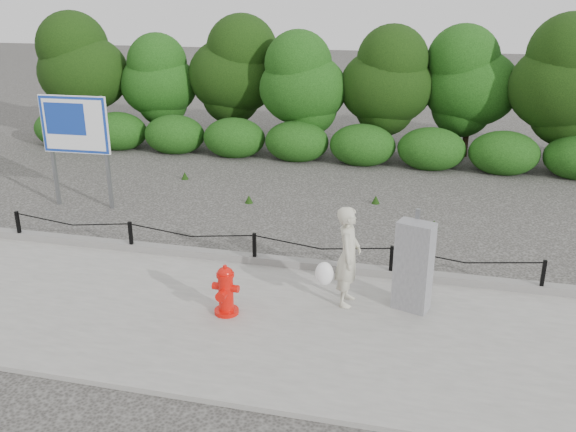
% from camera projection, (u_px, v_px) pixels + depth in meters
% --- Properties ---
extents(ground, '(90.00, 90.00, 0.00)m').
position_uv_depth(ground, '(255.00, 267.00, 11.36)').
color(ground, '#2D2B28').
rests_on(ground, ground).
extents(sidewalk, '(14.00, 4.00, 0.08)m').
position_uv_depth(sidewalk, '(218.00, 318.00, 9.52)').
color(sidewalk, gray).
rests_on(sidewalk, ground).
extents(curb, '(14.00, 0.22, 0.14)m').
position_uv_depth(curb, '(256.00, 259.00, 11.35)').
color(curb, slate).
rests_on(curb, sidewalk).
extents(chain_barrier, '(10.06, 0.06, 0.60)m').
position_uv_depth(chain_barrier, '(254.00, 245.00, 11.20)').
color(chain_barrier, black).
rests_on(chain_barrier, sidewalk).
extents(treeline, '(20.35, 3.47, 4.23)m').
position_uv_depth(treeline, '(353.00, 77.00, 18.57)').
color(treeline, black).
rests_on(treeline, ground).
extents(fire_hydrant, '(0.43, 0.44, 0.82)m').
position_uv_depth(fire_hydrant, '(226.00, 291.00, 9.44)').
color(fire_hydrant, red).
rests_on(fire_hydrant, sidewalk).
extents(pedestrian, '(0.70, 0.61, 1.65)m').
position_uv_depth(pedestrian, '(347.00, 257.00, 9.62)').
color(pedestrian, '#BDB9A2').
rests_on(pedestrian, sidewalk).
extents(utility_cabinet, '(0.63, 0.48, 1.61)m').
position_uv_depth(utility_cabinet, '(413.00, 266.00, 9.48)').
color(utility_cabinet, gray).
rests_on(utility_cabinet, sidewalk).
extents(advertising_sign, '(1.65, 0.18, 2.64)m').
position_uv_depth(advertising_sign, '(75.00, 130.00, 13.92)').
color(advertising_sign, slate).
rests_on(advertising_sign, ground).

